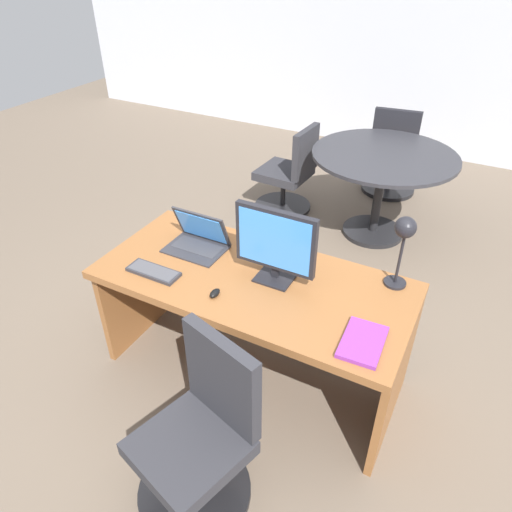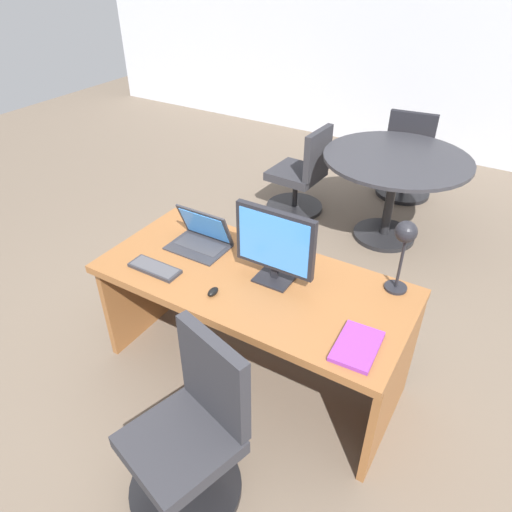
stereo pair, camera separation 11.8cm
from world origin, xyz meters
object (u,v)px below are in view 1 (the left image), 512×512
object	(u,v)px
laptop	(199,236)
office_chair	(200,442)
meeting_chair_far	(289,178)
desk	(256,300)
book	(363,342)
monitor	(275,243)
desk_lamp	(404,237)
keyboard	(154,272)
meeting_table	(382,174)
mouse	(215,293)
meeting_chair_near	(392,159)

from	to	relation	value
laptop	office_chair	bearing A→B (deg)	-57.65
meeting_chair_far	office_chair	bearing A→B (deg)	-73.42
desk	book	xyz separation A→B (m)	(0.69, -0.25, 0.20)
monitor	desk_lamp	size ratio (longest dim) A/B	1.06
keyboard	office_chair	world-z (taller)	office_chair
desk	meeting_table	xyz separation A→B (m)	(0.19, 1.95, 0.04)
meeting_table	office_chair	bearing A→B (deg)	-91.02
book	office_chair	world-z (taller)	office_chair
mouse	meeting_chair_near	distance (m)	3.13
desk	book	bearing A→B (deg)	-20.01
keyboard	office_chair	size ratio (longest dim) A/B	0.34
desk_lamp	book	distance (m)	0.58
book	meeting_chair_near	bearing A→B (deg)	101.11
book	laptop	bearing A→B (deg)	163.34
meeting_chair_far	book	bearing A→B (deg)	-58.29
office_chair	meeting_table	size ratio (longest dim) A/B	0.74
desk_lamp	book	bearing A→B (deg)	-91.91
monitor	meeting_chair_near	xyz separation A→B (m)	(-0.03, 2.83, -0.60)
meeting_chair_far	laptop	bearing A→B (deg)	-82.18
laptop	book	world-z (taller)	laptop
keyboard	meeting_table	size ratio (longest dim) A/B	0.25
desk	meeting_table	size ratio (longest dim) A/B	1.43
monitor	keyboard	world-z (taller)	monitor
laptop	desk_lamp	xyz separation A→B (m)	(1.14, 0.16, 0.24)
keyboard	meeting_chair_far	bearing A→B (deg)	94.76
desk_lamp	meeting_chair_near	distance (m)	2.74
desk	monitor	distance (m)	0.44
desk_lamp	monitor	bearing A→B (deg)	-157.57
desk	monitor	xyz separation A→B (m)	(0.11, -0.00, 0.43)
desk_lamp	book	xyz separation A→B (m)	(-0.02, -0.50, -0.30)
keyboard	meeting_chair_far	size ratio (longest dim) A/B	0.36
book	desk	bearing A→B (deg)	159.99
meeting_table	keyboard	bearing A→B (deg)	-107.57
desk	desk_lamp	xyz separation A→B (m)	(0.71, 0.24, 0.50)
desk	book	distance (m)	0.76
monitor	keyboard	xyz separation A→B (m)	(-0.62, -0.27, -0.23)
book	meeting_table	xyz separation A→B (m)	(-0.50, 2.20, -0.16)
laptop	desk_lamp	size ratio (longest dim) A/B	0.82
monitor	keyboard	distance (m)	0.71
keyboard	mouse	xyz separation A→B (m)	(0.41, -0.01, 0.01)
keyboard	meeting_table	bearing A→B (deg)	72.43
book	meeting_chair_far	size ratio (longest dim) A/B	0.34
monitor	meeting_table	bearing A→B (deg)	87.65
desk_lamp	laptop	bearing A→B (deg)	-172.07
desk_lamp	keyboard	bearing A→B (deg)	-157.17
office_chair	monitor	bearing A→B (deg)	92.12
meeting_chair_far	mouse	bearing A→B (deg)	-75.26
laptop	book	distance (m)	1.18
monitor	laptop	world-z (taller)	monitor
laptop	mouse	bearing A→B (deg)	-47.13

